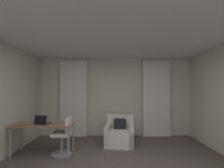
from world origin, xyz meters
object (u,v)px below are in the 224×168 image
armchair (119,134)px  desk_chair (63,138)px  laptop (42,122)px  desk (43,126)px

armchair → desk_chair: 1.57m
desk_chair → laptop: (-0.48, -0.05, 0.38)m
armchair → desk: size_ratio=0.65×
desk → laptop: 0.13m
desk_chair → laptop: 0.62m
laptop → desk: bearing=82.9°
desk_chair → desk: bearing=178.8°
laptop → armchair: bearing=23.8°
desk_chair → laptop: size_ratio=2.36×
armchair → desk_chair: (-1.37, -0.76, 0.12)m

